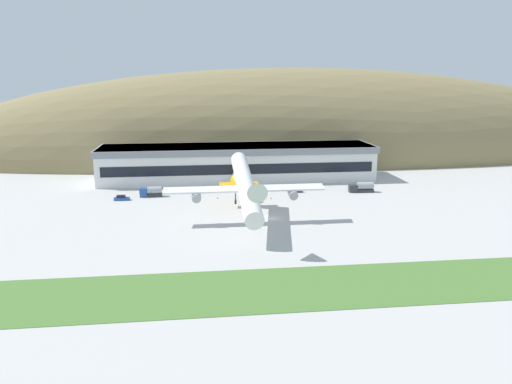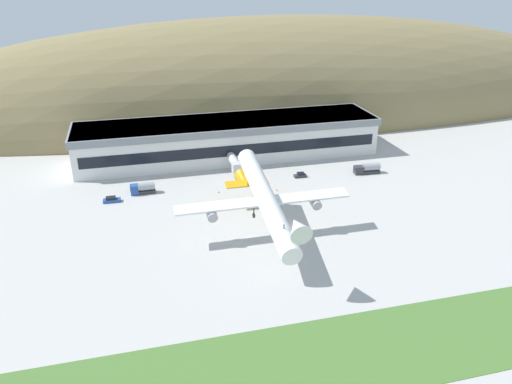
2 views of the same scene
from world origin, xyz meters
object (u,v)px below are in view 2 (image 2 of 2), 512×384
(jetway_0, at_px, (235,163))
(cargo_airplane, at_px, (265,199))
(box_truck, at_px, (143,188))
(traffic_cone_0, at_px, (219,192))
(terminal_building, at_px, (228,136))
(traffic_cone_1, at_px, (277,190))
(service_car_0, at_px, (300,175))
(fuel_truck, at_px, (367,169))
(service_car_1, at_px, (112,200))

(jetway_0, distance_m, cargo_airplane, 39.14)
(box_truck, relative_size, traffic_cone_0, 11.86)
(terminal_building, relative_size, traffic_cone_0, 169.73)
(cargo_airplane, relative_size, traffic_cone_1, 84.51)
(traffic_cone_0, xyz_separation_m, traffic_cone_1, (16.25, -2.61, 0.00))
(jetway_0, xyz_separation_m, traffic_cone_1, (8.94, -13.95, -3.71))
(service_car_0, relative_size, fuel_truck, 0.45)
(fuel_truck, distance_m, traffic_cone_1, 31.11)
(terminal_building, height_order, jetway_0, terminal_building)
(terminal_building, height_order, fuel_truck, terminal_building)
(jetway_0, distance_m, service_car_1, 37.79)
(service_car_1, bearing_deg, box_truck, 23.12)
(fuel_truck, xyz_separation_m, traffic_cone_1, (-30.57, -5.65, -1.24))
(terminal_building, relative_size, box_truck, 14.31)
(jetway_0, distance_m, fuel_truck, 40.44)
(jetway_0, bearing_deg, fuel_truck, -11.86)
(fuel_truck, xyz_separation_m, box_truck, (-67.26, 1.87, -0.00))
(service_car_1, height_order, box_truck, box_truck)
(fuel_truck, bearing_deg, box_truck, 178.41)
(cargo_airplane, bearing_deg, jetway_0, 87.78)
(jetway_0, bearing_deg, service_car_0, -18.12)
(terminal_building, xyz_separation_m, jetway_0, (-1.40, -17.13, -3.03))
(traffic_cone_0, bearing_deg, service_car_0, 11.46)
(terminal_building, xyz_separation_m, service_car_1, (-37.67, -27.19, -6.39))
(service_car_1, bearing_deg, cargo_airplane, -39.48)
(terminal_building, bearing_deg, service_car_0, -53.48)
(service_car_0, height_order, fuel_truck, fuel_truck)
(service_car_0, bearing_deg, service_car_1, -175.86)
(terminal_building, distance_m, traffic_cone_0, 30.53)
(fuel_truck, relative_size, traffic_cone_1, 14.18)
(terminal_building, distance_m, service_car_1, 46.90)
(traffic_cone_1, bearing_deg, cargo_airplane, -112.86)
(cargo_airplane, bearing_deg, terminal_building, 87.02)
(cargo_airplane, bearing_deg, box_truck, 129.13)
(traffic_cone_0, bearing_deg, service_car_1, 177.48)
(service_car_1, xyz_separation_m, fuel_truck, (75.77, 1.76, 0.90))
(jetway_0, xyz_separation_m, service_car_0, (18.60, -6.09, -3.38))
(terminal_building, distance_m, jetway_0, 17.46)
(service_car_1, bearing_deg, service_car_0, 4.14)
(jetway_0, relative_size, cargo_airplane, 0.24)
(service_car_1, height_order, traffic_cone_1, service_car_1)
(traffic_cone_0, distance_m, traffic_cone_1, 16.46)
(cargo_airplane, height_order, fuel_truck, cargo_airplane)
(terminal_building, bearing_deg, traffic_cone_0, -107.02)
(cargo_airplane, distance_m, service_car_1, 45.94)
(fuel_truck, relative_size, box_truck, 1.20)
(jetway_0, relative_size, service_car_1, 2.55)
(terminal_building, distance_m, box_truck, 37.89)
(service_car_1, distance_m, traffic_cone_1, 45.37)
(cargo_airplane, height_order, box_truck, cargo_airplane)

